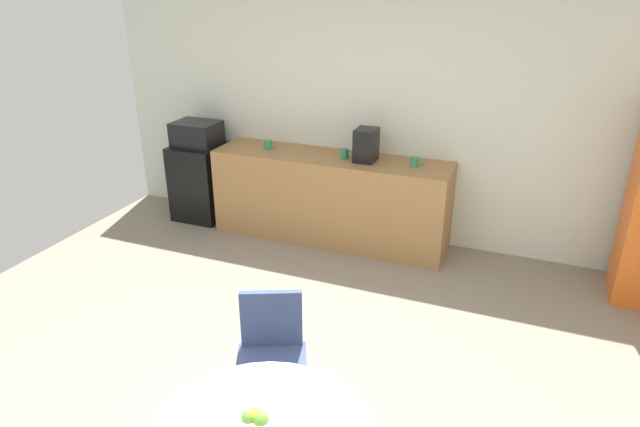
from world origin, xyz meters
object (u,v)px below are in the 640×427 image
Objects in this scene: coffee_maker at (366,145)px; chair_navy at (271,344)px; mug_green at (415,162)px; fruit_bowl at (254,425)px; mug_red at (345,154)px; mini_fridge at (201,181)px; mug_white at (268,145)px; microwave at (197,134)px.

chair_navy is at bearing -85.29° from coffee_maker.
coffee_maker is (-0.48, -0.01, 0.11)m from mug_green.
mug_red is at bearing 102.84° from fruit_bowl.
mini_fridge is 6.57× the size of mug_white.
mug_green reaches higher than mini_fridge.
mug_green is at bearing 0.15° from mini_fridge.
chair_navy is at bearing -49.53° from mini_fridge.
fruit_bowl is 1.88× the size of mug_white.
coffee_maker is at bearing 0.00° from mini_fridge.
fruit_bowl is at bearing -53.47° from mini_fridge.
fruit_bowl is (2.47, -3.34, -0.21)m from microwave.
coffee_maker is at bearing -0.95° from mug_red.
mug_white is 1.00× the size of mug_red.
mug_green reaches higher than fruit_bowl.
mini_fridge is 2.03m from coffee_maker.
mug_red is (1.71, 0.00, 0.52)m from mini_fridge.
mug_red reaches higher than chair_navy.
mug_white is 0.40× the size of coffee_maker.
mini_fridge is at bearing 0.00° from microwave.
fruit_bowl is at bearing -53.47° from microwave.
mug_red is at bearing 179.05° from coffee_maker.
fruit_bowl is 0.76× the size of coffee_maker.
mini_fridge is 4.17m from fruit_bowl.
fruit_bowl is 3.43m from mug_red.
mug_white is at bearing 115.66° from fruit_bowl.
coffee_maker reaches higher than mug_green.
fruit_bowl is (0.34, -0.84, 0.24)m from chair_navy.
microwave reaches higher than fruit_bowl.
mini_fridge reaches higher than chair_navy.
coffee_maker is (1.06, -0.00, 0.11)m from mug_white.
microwave is 0.58× the size of chair_navy.
microwave reaches higher than mini_fridge.
mini_fridge is 6.57× the size of mug_green.
fruit_bowl is at bearing -80.73° from coffee_maker.
mug_white is 0.84m from mug_red.
chair_navy is 2.84m from mug_white.
chair_navy is (2.13, -2.50, -0.46)m from microwave.
mug_green is at bearing 0.75° from coffee_maker.
microwave is 3.72× the size of mug_green.
chair_navy is at bearing -80.42° from mug_red.
mini_fridge is 3.29m from chair_navy.
mini_fridge is at bearing 126.53° from fruit_bowl.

